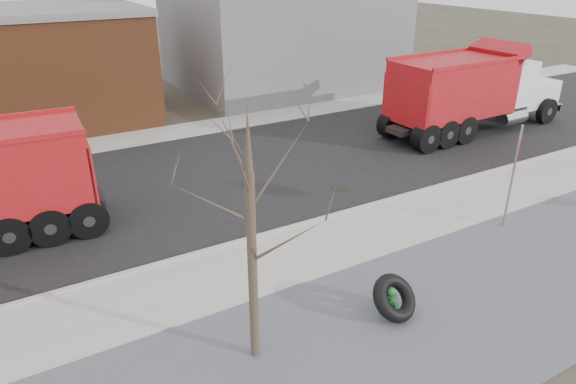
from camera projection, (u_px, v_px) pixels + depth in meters
ground at (318, 254)px, 13.85m from camera, size 120.00×120.00×0.00m
gravel_verge at (406, 327)px, 11.09m from camera, size 60.00×5.00×0.03m
sidewalk at (313, 249)px, 14.03m from camera, size 60.00×2.50×0.06m
curb at (289, 228)px, 15.04m from camera, size 60.00×0.15×0.11m
road at (224, 175)px, 18.79m from camera, size 60.00×9.40×0.02m
far_sidewalk at (174, 132)px, 23.27m from camera, size 60.00×2.00×0.06m
building_grey at (281, 17)px, 30.40m from camera, size 12.00×10.00×8.00m
bare_tree at (250, 209)px, 8.97m from camera, size 3.20×3.20×5.20m
fire_hydrant at (390, 303)px, 11.35m from camera, size 0.42×0.41×0.73m
truck_tire at (394, 298)px, 11.26m from camera, size 1.28×1.20×1.00m
stop_sign at (516, 160)px, 14.37m from camera, size 0.70×0.53×3.13m
dump_truck_red_a at (472, 89)px, 22.72m from camera, size 9.62×2.84×3.84m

